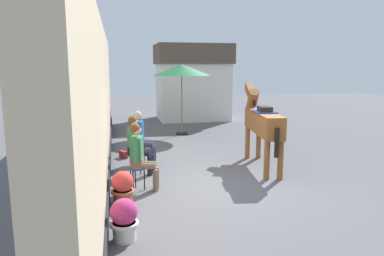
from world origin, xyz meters
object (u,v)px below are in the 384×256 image
object	(u,v)px
cafe_parasol	(182,70)
satchel_bag	(123,155)
seated_visitor_middle	(137,142)
flower_planter_near	(124,219)
seated_visitor_far	(141,134)
flower_planter_middle	(123,187)
seated_visitor_near	(140,153)
saddled_horse_center	(262,121)

from	to	relation	value
cafe_parasol	satchel_bag	world-z (taller)	cafe_parasol
seated_visitor_middle	flower_planter_near	bearing A→B (deg)	-96.79
seated_visitor_far	flower_planter_middle	distance (m)	2.90
cafe_parasol	satchel_bag	size ratio (longest dim) A/B	9.21
seated_visitor_near	flower_planter_middle	world-z (taller)	seated_visitor_near
seated_visitor_far	flower_planter_near	distance (m)	4.29
saddled_horse_center	flower_planter_middle	xyz separation A→B (m)	(-3.50, -1.92, -0.82)
seated_visitor_near	saddled_horse_center	world-z (taller)	saddled_horse_center
seated_visitor_middle	cafe_parasol	distance (m)	5.34
flower_planter_near	seated_visitor_near	bearing A→B (deg)	79.74
seated_visitor_near	seated_visitor_far	distance (m)	2.07
saddled_horse_center	cafe_parasol	distance (m)	4.98
seated_visitor_middle	seated_visitor_far	size ratio (longest dim) A/B	1.00
seated_visitor_near	seated_visitor_middle	xyz separation A→B (m)	(-0.00, 1.13, 0.00)
seated_visitor_far	flower_planter_near	size ratio (longest dim) A/B	2.17
saddled_horse_center	satchel_bag	world-z (taller)	saddled_horse_center
cafe_parasol	seated_visitor_middle	bearing A→B (deg)	-112.25
seated_visitor_far	saddled_horse_center	world-z (taller)	saddled_horse_center
seated_visitor_middle	flower_planter_middle	world-z (taller)	seated_visitor_middle
flower_planter_middle	seated_visitor_middle	bearing A→B (deg)	78.58
seated_visitor_middle	seated_visitor_far	xyz separation A→B (m)	(0.17, 0.93, 0.00)
seated_visitor_far	saddled_horse_center	distance (m)	3.11
seated_visitor_middle	satchel_bag	bearing A→B (deg)	100.40
cafe_parasol	saddled_horse_center	bearing A→B (deg)	-75.81
seated_visitor_near	seated_visitor_far	xyz separation A→B (m)	(0.17, 2.06, 0.00)
saddled_horse_center	seated_visitor_near	bearing A→B (deg)	-159.49
seated_visitor_near	cafe_parasol	distance (m)	6.36
seated_visitor_near	satchel_bag	distance (m)	2.83
flower_planter_near	flower_planter_middle	bearing A→B (deg)	89.50
seated_visitor_far	seated_visitor_middle	bearing A→B (deg)	-100.12
flower_planter_middle	satchel_bag	world-z (taller)	flower_planter_middle
satchel_bag	seated_visitor_middle	bearing A→B (deg)	162.93
saddled_horse_center	flower_planter_near	xyz separation A→B (m)	(-3.51, -3.34, -0.82)
seated_visitor_near	saddled_horse_center	size ratio (longest dim) A/B	0.47
seated_visitor_middle	satchel_bag	xyz separation A→B (m)	(-0.29, 1.61, -0.68)
seated_visitor_near	satchel_bag	xyz separation A→B (m)	(-0.30, 2.73, -0.68)
seated_visitor_near	saddled_horse_center	bearing A→B (deg)	20.51
seated_visitor_far	cafe_parasol	bearing A→B (deg)	65.02
seated_visitor_near	flower_planter_middle	distance (m)	0.96
saddled_horse_center	cafe_parasol	size ratio (longest dim) A/B	1.16
flower_planter_middle	satchel_bag	size ratio (longest dim) A/B	2.29
seated_visitor_far	cafe_parasol	xyz separation A→B (m)	(1.77, 3.79, 1.59)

